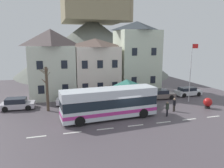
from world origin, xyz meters
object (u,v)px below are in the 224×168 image
object	(u,v)px
townhouse_01	(95,67)
transit_bus	(109,103)
townhouse_02	(136,57)
pedestrian_01	(149,101)
parked_car_03	(73,99)
public_bench	(139,98)
hilltop_castle	(93,43)
pedestrian_02	(174,104)
parked_car_00	(17,104)
bus_shelter	(127,84)
townhouse_00	(52,63)
pedestrian_03	(155,100)
parked_car_01	(188,91)
parked_car_04	(117,96)
pedestrian_00	(167,107)
bare_tree_00	(47,88)
parked_car_02	(159,94)
flagpole	(191,69)
harbour_buoy	(208,103)

from	to	relation	value
townhouse_01	transit_bus	world-z (taller)	townhouse_01
townhouse_02	pedestrian_01	xyz separation A→B (m)	(-2.24, -9.30, -4.66)
parked_car_03	townhouse_02	bearing A→B (deg)	30.53
public_bench	hilltop_castle	bearing A→B (deg)	90.81
hilltop_castle	pedestrian_02	world-z (taller)	hilltop_castle
townhouse_02	parked_car_00	distance (m)	18.77
townhouse_02	bus_shelter	world-z (taller)	townhouse_02
townhouse_00	pedestrian_03	world-z (taller)	townhouse_00
parked_car_01	pedestrian_01	distance (m)	9.57
parked_car_04	pedestrian_02	world-z (taller)	pedestrian_02
bus_shelter	townhouse_00	bearing A→B (deg)	136.60
parked_car_00	parked_car_01	size ratio (longest dim) A/B	1.00
parked_car_00	pedestrian_01	xyz separation A→B (m)	(15.15, -4.22, 0.26)
pedestrian_00	bare_tree_00	bearing A→B (deg)	155.49
pedestrian_01	pedestrian_02	distance (m)	3.00
transit_bus	parked_car_02	size ratio (longest dim) A/B	2.43
townhouse_01	parked_car_01	xyz separation A→B (m)	(13.00, -5.26, -3.61)
parked_car_00	parked_car_01	xyz separation A→B (m)	(23.71, 0.05, -0.02)
parked_car_01	flagpole	xyz separation A→B (m)	(-1.93, -3.03, 3.81)
transit_bus	public_bench	bearing A→B (deg)	39.97
townhouse_00	pedestrian_01	size ratio (longest dim) A/B	6.25
parked_car_00	bare_tree_00	size ratio (longest dim) A/B	0.76
townhouse_02	transit_bus	world-z (taller)	townhouse_02
pedestrian_01	pedestrian_03	distance (m)	1.09
townhouse_01	pedestrian_02	xyz separation A→B (m)	(6.75, -11.44, -3.40)
parked_car_02	flagpole	distance (m)	5.53
bus_shelter	harbour_buoy	bearing A→B (deg)	-21.87
townhouse_00	bare_tree_00	world-z (taller)	townhouse_00
townhouse_01	pedestrian_01	distance (m)	11.02
pedestrian_03	transit_bus	bearing A→B (deg)	-160.03
parked_car_03	parked_car_04	xyz separation A→B (m)	(6.03, 0.24, -0.05)
public_bench	parked_car_04	bearing A→B (deg)	158.72
bus_shelter	bare_tree_00	size ratio (longest dim) A/B	0.70
parked_car_04	pedestrian_03	size ratio (longest dim) A/B	2.94
townhouse_00	parked_car_03	xyz separation A→B (m)	(2.37, -5.48, -4.21)
parked_car_03	pedestrian_03	world-z (taller)	pedestrian_03
parked_car_03	pedestrian_02	distance (m)	12.50
townhouse_00	bus_shelter	size ratio (longest dim) A/B	2.72
parked_car_03	pedestrian_01	xyz separation A→B (m)	(8.50, -4.35, 0.24)
townhouse_00	pedestrian_02	distance (m)	18.12
pedestrian_01	harbour_buoy	xyz separation A→B (m)	(6.88, -2.00, -0.20)
parked_car_03	pedestrian_00	size ratio (longest dim) A/B	2.87
townhouse_00	bus_shelter	distance (m)	12.07
townhouse_00	public_bench	distance (m)	13.54
parked_car_03	pedestrian_00	world-z (taller)	pedestrian_00
bare_tree_00	parked_car_02	bearing A→B (deg)	5.33
townhouse_00	transit_bus	bearing A→B (deg)	-65.52
pedestrian_01	public_bench	size ratio (longest dim) A/B	1.11
townhouse_00	parked_car_02	world-z (taller)	townhouse_00
bus_shelter	parked_car_01	world-z (taller)	bus_shelter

